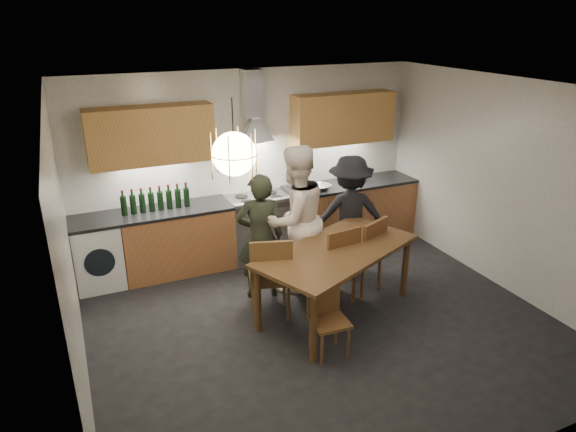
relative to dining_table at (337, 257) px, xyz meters
name	(u,v)px	position (x,y,z in m)	size (l,w,h in m)	color
ground	(322,323)	(-0.25, -0.15, -0.72)	(5.00, 5.00, 0.00)	black
room_shell	(326,179)	(-0.25, -0.15, 0.99)	(5.02, 4.52, 2.61)	white
counter_run	(261,226)	(-0.22, 1.80, -0.27)	(5.00, 0.62, 0.90)	#C47D4B
range_stove	(260,226)	(-0.25, 1.79, -0.28)	(0.90, 0.60, 0.92)	silver
wall_fixtures	(255,125)	(-0.25, 1.92, 1.16)	(4.30, 0.54, 1.10)	tan
pendant_lamp	(234,154)	(-1.25, -0.25, 1.38)	(0.43, 0.43, 0.70)	black
dining_table	(337,257)	(0.00, 0.00, 0.00)	(2.15, 1.65, 0.81)	brown
chair_back_left	(271,273)	(-0.75, 0.16, -0.13)	(0.58, 0.58, 1.03)	brown
chair_back_mid	(338,260)	(0.11, 0.16, -0.14)	(0.50, 0.50, 1.00)	brown
chair_back_right	(366,251)	(0.55, 0.25, -0.15)	(0.59, 0.59, 1.00)	brown
chair_front	(327,312)	(-0.44, -0.61, -0.26)	(0.38, 0.38, 0.79)	brown
person_left	(260,237)	(-0.65, 0.72, 0.07)	(0.57, 0.38, 1.57)	black
person_mid	(295,219)	(-0.18, 0.75, 0.21)	(0.90, 0.70, 1.85)	white
person_right	(349,214)	(0.69, 0.92, 0.08)	(1.03, 0.59, 1.59)	black
mixing_bowl	(321,187)	(0.68, 1.72, 0.22)	(0.28, 0.28, 0.07)	silver
stock_pot	(361,177)	(1.43, 1.83, 0.25)	(0.18, 0.18, 0.13)	silver
wine_bottles	(156,199)	(-1.66, 1.81, 0.34)	(0.88, 0.08, 0.32)	black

